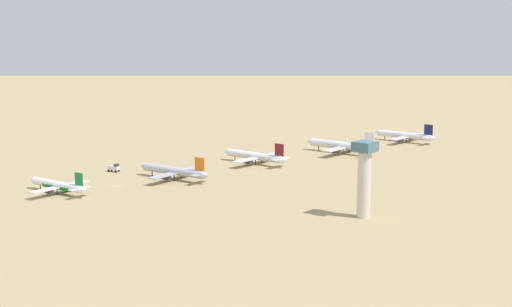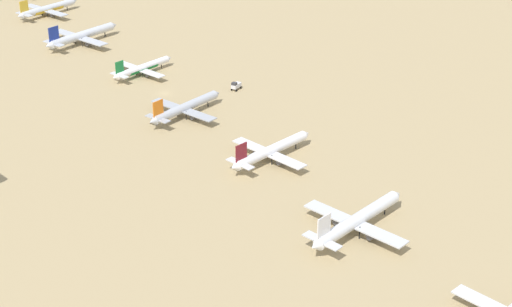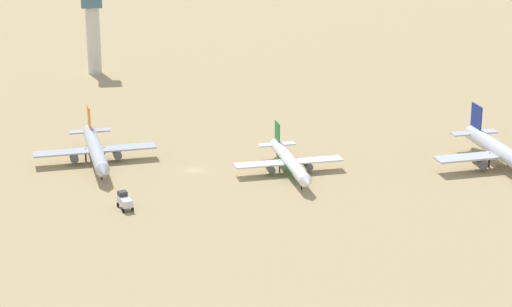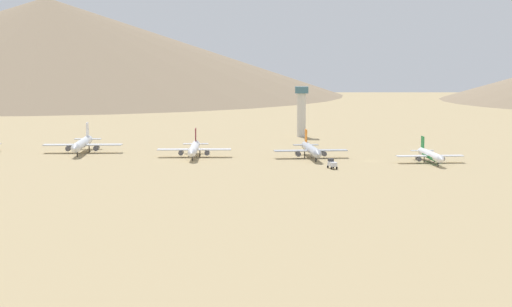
{
  "view_description": "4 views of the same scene",
  "coord_description": "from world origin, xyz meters",
  "px_view_note": "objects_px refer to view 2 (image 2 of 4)",
  "views": [
    {
      "loc": [
        -243.95,
        187.5,
        67.44
      ],
      "look_at": [
        -4.39,
        -86.09,
        3.2
      ],
      "focal_mm": 50.61,
      "sensor_mm": 36.0,
      "label": 1
    },
    {
      "loc": [
        -199.8,
        -264.91,
        134.69
      ],
      "look_at": [
        -20.08,
        -77.83,
        5.86
      ],
      "focal_mm": 57.93,
      "sensor_mm": 36.0,
      "label": 2
    },
    {
      "loc": [
        254.19,
        -19.32,
        90.18
      ],
      "look_at": [
        -2.0,
        16.75,
        3.13
      ],
      "focal_mm": 72.59,
      "sensor_mm": 36.0,
      "label": 3
    },
    {
      "loc": [
        376.29,
        -42.94,
        47.18
      ],
      "look_at": [
        1.8,
        -49.28,
        3.38
      ],
      "focal_mm": 61.95,
      "sensor_mm": 36.0,
      "label": 4
    }
  ],
  "objects_px": {
    "parked_jet_3": "(185,108)",
    "parked_jet_4": "(142,68)",
    "parked_jet_2": "(271,151)",
    "service_truck": "(236,85)",
    "parked_jet_6": "(47,9)",
    "parked_jet_1": "(357,220)",
    "parked_jet_5": "(81,36)"
  },
  "relations": [
    {
      "from": "parked_jet_1",
      "to": "parked_jet_5",
      "type": "height_order",
      "value": "parked_jet_5"
    },
    {
      "from": "parked_jet_1",
      "to": "parked_jet_3",
      "type": "xyz_separation_m",
      "value": [
        18.29,
        104.81,
        -0.46
      ]
    },
    {
      "from": "parked_jet_2",
      "to": "service_truck",
      "type": "xyz_separation_m",
      "value": [
        37.06,
        58.7,
        -1.86
      ]
    },
    {
      "from": "parked_jet_3",
      "to": "service_truck",
      "type": "bearing_deg",
      "value": 11.49
    },
    {
      "from": "parked_jet_1",
      "to": "parked_jet_3",
      "type": "bearing_deg",
      "value": 80.1
    },
    {
      "from": "parked_jet_5",
      "to": "parked_jet_6",
      "type": "xyz_separation_m",
      "value": [
        13.35,
        54.34,
        -0.5
      ]
    },
    {
      "from": "parked_jet_2",
      "to": "parked_jet_6",
      "type": "bearing_deg",
      "value": 80.31
    },
    {
      "from": "parked_jet_4",
      "to": "service_truck",
      "type": "distance_m",
      "value": 46.49
    },
    {
      "from": "parked_jet_1",
      "to": "parked_jet_4",
      "type": "bearing_deg",
      "value": 77.58
    },
    {
      "from": "parked_jet_1",
      "to": "parked_jet_3",
      "type": "height_order",
      "value": "parked_jet_1"
    },
    {
      "from": "parked_jet_2",
      "to": "parked_jet_6",
      "type": "relative_size",
      "value": 1.0
    },
    {
      "from": "parked_jet_2",
      "to": "parked_jet_5",
      "type": "bearing_deg",
      "value": 81.76
    },
    {
      "from": "parked_jet_3",
      "to": "parked_jet_4",
      "type": "distance_m",
      "value": 52.02
    },
    {
      "from": "parked_jet_4",
      "to": "parked_jet_5",
      "type": "relative_size",
      "value": 0.78
    },
    {
      "from": "parked_jet_4",
      "to": "service_truck",
      "type": "xyz_separation_m",
      "value": [
        18.49,
        -42.63,
        -1.3
      ]
    },
    {
      "from": "parked_jet_1",
      "to": "parked_jet_6",
      "type": "xyz_separation_m",
      "value": [
        51.57,
        264.53,
        -0.47
      ]
    },
    {
      "from": "service_truck",
      "to": "parked_jet_1",
      "type": "bearing_deg",
      "value": -115.17
    },
    {
      "from": "parked_jet_4",
      "to": "parked_jet_5",
      "type": "distance_m",
      "value": 55.97
    },
    {
      "from": "parked_jet_3",
      "to": "parked_jet_2",
      "type": "bearing_deg",
      "value": -93.14
    },
    {
      "from": "service_truck",
      "to": "parked_jet_2",
      "type": "bearing_deg",
      "value": -122.26
    },
    {
      "from": "parked_jet_2",
      "to": "service_truck",
      "type": "height_order",
      "value": "parked_jet_2"
    },
    {
      "from": "parked_jet_4",
      "to": "service_truck",
      "type": "bearing_deg",
      "value": -66.55
    },
    {
      "from": "parked_jet_2",
      "to": "parked_jet_4",
      "type": "height_order",
      "value": "parked_jet_2"
    },
    {
      "from": "parked_jet_2",
      "to": "parked_jet_6",
      "type": "xyz_separation_m",
      "value": [
        36.11,
        211.47,
        -0.05
      ]
    },
    {
      "from": "parked_jet_3",
      "to": "parked_jet_5",
      "type": "xyz_separation_m",
      "value": [
        19.92,
        105.38,
        0.49
      ]
    },
    {
      "from": "parked_jet_2",
      "to": "parked_jet_6",
      "type": "distance_m",
      "value": 214.54
    },
    {
      "from": "parked_jet_3",
      "to": "parked_jet_4",
      "type": "xyz_separation_m",
      "value": [
        15.72,
        49.58,
        -0.52
      ]
    },
    {
      "from": "parked_jet_1",
      "to": "parked_jet_4",
      "type": "distance_m",
      "value": 158.1
    },
    {
      "from": "parked_jet_2",
      "to": "parked_jet_4",
      "type": "relative_size",
      "value": 1.15
    },
    {
      "from": "parked_jet_2",
      "to": "service_truck",
      "type": "distance_m",
      "value": 69.45
    },
    {
      "from": "parked_jet_2",
      "to": "parked_jet_4",
      "type": "xyz_separation_m",
      "value": [
        18.56,
        101.33,
        -0.56
      ]
    },
    {
      "from": "parked_jet_1",
      "to": "parked_jet_2",
      "type": "distance_m",
      "value": 55.26
    }
  ]
}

